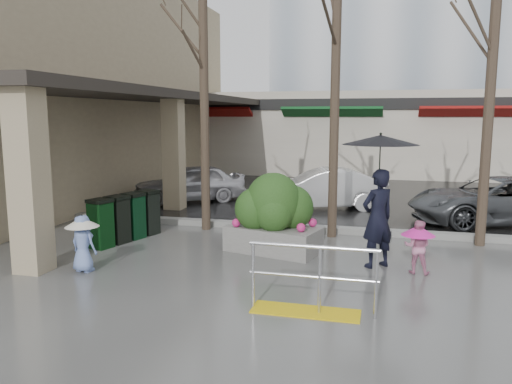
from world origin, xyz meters
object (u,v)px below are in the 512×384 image
at_px(car_b, 322,189).
at_px(car_c, 496,200).
at_px(handrail, 310,288).
at_px(child_blue, 83,238).
at_px(child_pink, 418,242).
at_px(woman, 379,189).
at_px(tree_midwest, 337,10).
at_px(planter, 274,214).
at_px(news_boxes, 126,218).
at_px(tree_mideast, 495,20).
at_px(tree_west, 203,23).
at_px(car_a, 190,183).

xyz_separation_m(car_b, car_c, (4.77, -1.02, 0.00)).
xyz_separation_m(handrail, child_blue, (-4.36, 0.92, 0.27)).
bearing_deg(child_pink, child_blue, 20.78).
distance_m(handrail, woman, 2.95).
bearing_deg(child_pink, tree_midwest, -46.30).
xyz_separation_m(planter, news_boxes, (-3.52, 0.07, -0.27)).
bearing_deg(tree_mideast, child_pink, -121.52).
distance_m(tree_west, child_pink, 7.16).
distance_m(child_blue, car_c, 10.50).
bearing_deg(child_blue, handrail, 178.46).
bearing_deg(news_boxes, woman, 9.45).
height_order(tree_midwest, car_b, tree_midwest).
distance_m(planter, car_a, 6.79).
xyz_separation_m(tree_midwest, news_boxes, (-4.59, -1.58, -4.69)).
distance_m(news_boxes, car_a, 5.38).
height_order(woman, news_boxes, woman).
distance_m(tree_mideast, woman, 4.60).
height_order(car_a, car_c, same).
bearing_deg(car_b, handrail, -11.77).
xyz_separation_m(tree_mideast, child_pink, (-1.50, -2.45, -4.28)).
bearing_deg(planter, car_b, 85.57).
distance_m(woman, planter, 2.33).
xyz_separation_m(handrail, woman, (0.91, 2.57, 1.14)).
bearing_deg(car_b, woman, -0.74).
distance_m(tree_midwest, planter, 4.84).
height_order(child_blue, planter, planter).
relative_size(tree_west, woman, 2.65).
bearing_deg(child_pink, car_b, -60.37).
relative_size(tree_west, news_boxes, 3.42).
bearing_deg(planter, car_c, 39.12).
bearing_deg(tree_mideast, tree_midwest, 180.00).
relative_size(handrail, child_pink, 1.92).
bearing_deg(car_a, child_blue, -25.45).
distance_m(planter, car_c, 6.67).
height_order(handrail, tree_midwest, tree_midwest).
bearing_deg(car_c, handrail, -44.49).
relative_size(child_blue, planter, 0.51).
distance_m(tree_mideast, car_a, 10.18).
bearing_deg(tree_mideast, handrail, -123.19).
bearing_deg(car_c, tree_west, -87.02).
bearing_deg(child_pink, planter, -8.16).
height_order(child_pink, planter, planter).
bearing_deg(tree_mideast, car_c, 72.61).
distance_m(tree_mideast, planter, 6.18).
relative_size(tree_mideast, car_a, 1.76).
relative_size(tree_west, car_a, 1.84).
height_order(handrail, tree_mideast, tree_mideast).
xyz_separation_m(planter, car_a, (-4.08, 5.42, -0.18)).
bearing_deg(tree_midwest, woman, -64.37).
bearing_deg(handrail, child_blue, 168.07).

